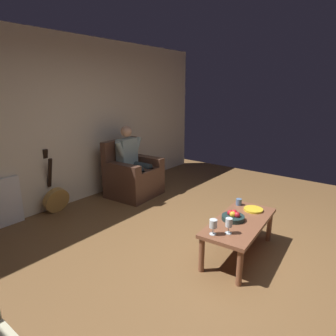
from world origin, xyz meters
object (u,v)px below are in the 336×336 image
at_px(armchair, 132,176).
at_px(wine_glass_near, 229,223).
at_px(wine_glass_far, 213,225).
at_px(coffee_table, 240,225).
at_px(guitar, 56,198).
at_px(decorative_dish, 253,209).
at_px(fruit_bowl, 233,217).
at_px(candle_jar, 239,202).
at_px(person_seated, 133,159).

relative_size(armchair, wine_glass_near, 5.91).
bearing_deg(wine_glass_far, coffee_table, 170.39).
xyz_separation_m(guitar, decorative_dish, (-0.99, 2.75, 0.21)).
xyz_separation_m(guitar, fruit_bowl, (-0.59, 2.68, 0.24)).
height_order(fruit_bowl, decorative_dish, fruit_bowl).
distance_m(decorative_dish, candle_jar, 0.22).
height_order(guitar, fruit_bowl, guitar).
relative_size(fruit_bowl, candle_jar, 3.07).
relative_size(coffee_table, candle_jar, 14.25).
bearing_deg(guitar, decorative_dish, 109.68).
bearing_deg(armchair, coffee_table, 69.91).
relative_size(decorative_dish, candle_jar, 2.76).
height_order(armchair, coffee_table, armchair).
bearing_deg(candle_jar, guitar, -67.83).
bearing_deg(candle_jar, fruit_bowl, 17.06).
distance_m(coffee_table, wine_glass_far, 0.51).
relative_size(guitar, decorative_dish, 4.31).
bearing_deg(wine_glass_far, fruit_bowl, 178.75).
height_order(person_seated, guitar, person_seated).
relative_size(coffee_table, fruit_bowl, 4.64).
relative_size(person_seated, wine_glass_near, 7.41).
distance_m(wine_glass_near, wine_glass_far, 0.16).
distance_m(person_seated, coffee_table, 2.44).
xyz_separation_m(person_seated, wine_glass_far, (1.13, 2.25, -0.13)).
bearing_deg(coffee_table, candle_jar, -153.31).
bearing_deg(decorative_dish, person_seated, -97.10).
relative_size(person_seated, coffee_table, 1.05).
xyz_separation_m(fruit_bowl, decorative_dish, (-0.39, 0.08, -0.03)).
relative_size(armchair, candle_jar, 11.97).
bearing_deg(armchair, person_seated, 90.00).
distance_m(person_seated, decorative_dish, 2.37).
height_order(wine_glass_far, decorative_dish, wine_glass_far).
height_order(person_seated, wine_glass_near, person_seated).
bearing_deg(person_seated, wine_glass_far, 58.88).
relative_size(wine_glass_near, wine_glass_far, 1.03).
relative_size(wine_glass_near, fruit_bowl, 0.66).
bearing_deg(fruit_bowl, wine_glass_far, -1.25).
xyz_separation_m(wine_glass_near, candle_jar, (-0.77, -0.24, -0.07)).
relative_size(wine_glass_far, candle_jar, 1.97).
bearing_deg(person_seated, wine_glass_near, 62.34).
height_order(armchair, person_seated, person_seated).
xyz_separation_m(guitar, candle_jar, (-1.03, 2.54, 0.24)).
distance_m(armchair, fruit_bowl, 2.38).
height_order(coffee_table, wine_glass_far, wine_glass_far).
xyz_separation_m(armchair, candle_jar, (0.24, 2.14, 0.12)).
bearing_deg(armchair, decorative_dish, 78.38).
xyz_separation_m(armchair, decorative_dish, (0.29, 2.36, 0.09)).
bearing_deg(fruit_bowl, armchair, -106.70).
xyz_separation_m(armchair, coffee_table, (0.65, 2.35, 0.02)).
xyz_separation_m(coffee_table, guitar, (0.62, -2.75, -0.14)).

